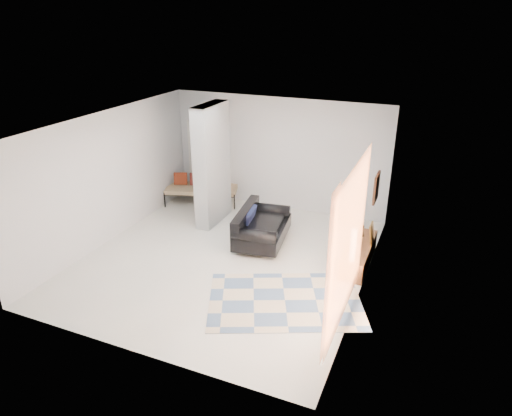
% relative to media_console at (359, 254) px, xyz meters
% --- Properties ---
extents(floor, '(6.00, 6.00, 0.00)m').
position_rel_media_console_xyz_m(floor, '(-2.52, -0.91, -0.21)').
color(floor, white).
rests_on(floor, ground).
extents(ceiling, '(6.00, 6.00, 0.00)m').
position_rel_media_console_xyz_m(ceiling, '(-2.52, -0.91, 2.59)').
color(ceiling, white).
rests_on(ceiling, wall_back).
extents(wall_back, '(6.00, 0.00, 6.00)m').
position_rel_media_console_xyz_m(wall_back, '(-2.52, 2.09, 1.19)').
color(wall_back, silver).
rests_on(wall_back, ground).
extents(wall_front, '(6.00, 0.00, 6.00)m').
position_rel_media_console_xyz_m(wall_front, '(-2.52, -3.91, 1.19)').
color(wall_front, silver).
rests_on(wall_front, ground).
extents(wall_left, '(0.00, 6.00, 6.00)m').
position_rel_media_console_xyz_m(wall_left, '(-5.27, -0.91, 1.19)').
color(wall_left, silver).
rests_on(wall_left, ground).
extents(wall_right, '(0.00, 6.00, 6.00)m').
position_rel_media_console_xyz_m(wall_right, '(0.23, -0.91, 1.19)').
color(wall_right, silver).
rests_on(wall_right, ground).
extents(partition_column, '(0.35, 1.20, 2.80)m').
position_rel_media_console_xyz_m(partition_column, '(-3.62, 0.69, 1.19)').
color(partition_column, '#9CA1A3').
rests_on(partition_column, floor).
extents(hallway_door, '(0.85, 0.06, 2.04)m').
position_rel_media_console_xyz_m(hallway_door, '(-4.62, 2.05, 0.81)').
color(hallway_door, white).
rests_on(hallway_door, floor).
extents(curtain, '(0.00, 2.55, 2.55)m').
position_rel_media_console_xyz_m(curtain, '(0.15, -2.06, 1.24)').
color(curtain, orange).
rests_on(curtain, wall_right).
extents(wall_art, '(0.04, 0.45, 0.55)m').
position_rel_media_console_xyz_m(wall_art, '(0.20, -0.00, 1.44)').
color(wall_art, '#361B0E').
rests_on(wall_art, wall_right).
extents(media_console, '(0.45, 1.62, 0.80)m').
position_rel_media_console_xyz_m(media_console, '(0.00, 0.00, 0.00)').
color(media_console, brown).
rests_on(media_console, floor).
extents(loveseat, '(1.18, 1.76, 0.76)m').
position_rel_media_console_xyz_m(loveseat, '(-2.18, 0.08, 0.15)').
color(loveseat, silver).
rests_on(loveseat, floor).
extents(daybed, '(1.98, 1.31, 0.77)m').
position_rel_media_console_xyz_m(daybed, '(-4.45, 1.56, 0.21)').
color(daybed, black).
rests_on(daybed, floor).
extents(area_rug, '(3.13, 2.67, 0.01)m').
position_rel_media_console_xyz_m(area_rug, '(-0.92, -1.81, -0.20)').
color(area_rug, beige).
rests_on(area_rug, floor).
extents(cylinder_lamp, '(0.12, 0.12, 0.65)m').
position_rel_media_console_xyz_m(cylinder_lamp, '(-0.02, -0.67, 0.52)').
color(cylinder_lamp, white).
rests_on(cylinder_lamp, media_console).
extents(bronze_figurine, '(0.13, 0.13, 0.25)m').
position_rel_media_console_xyz_m(bronze_figurine, '(-0.05, 0.43, 0.32)').
color(bronze_figurine, black).
rests_on(bronze_figurine, media_console).
extents(vase, '(0.18, 0.18, 0.17)m').
position_rel_media_console_xyz_m(vase, '(-0.05, -0.19, 0.28)').
color(vase, silver).
rests_on(vase, media_console).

